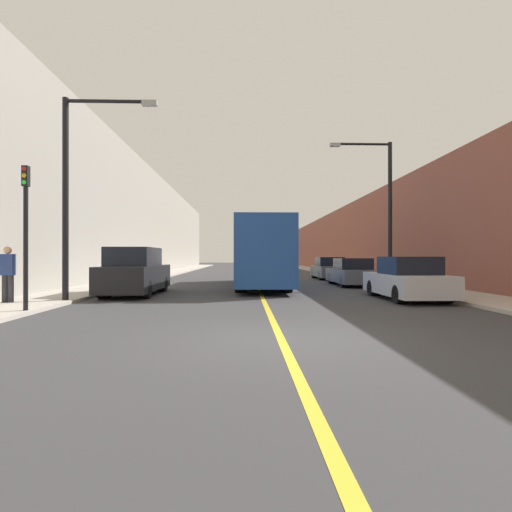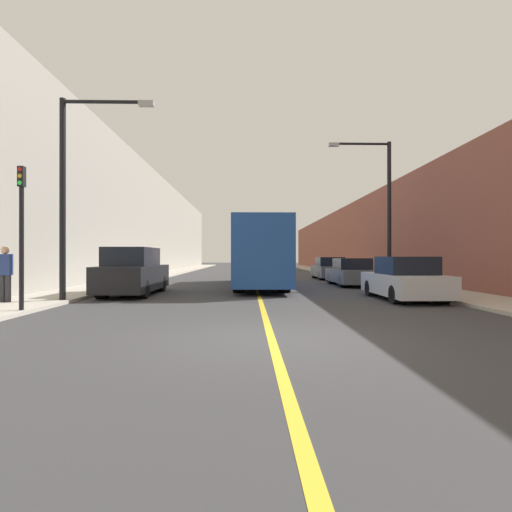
{
  "view_description": "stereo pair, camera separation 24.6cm",
  "coord_description": "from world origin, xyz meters",
  "px_view_note": "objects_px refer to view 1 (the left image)",
  "views": [
    {
      "loc": [
        -0.69,
        -7.42,
        1.54
      ],
      "look_at": [
        0.11,
        19.21,
        1.6
      ],
      "focal_mm": 28.0,
      "sensor_mm": 36.0,
      "label": 1
    },
    {
      "loc": [
        -0.45,
        -7.43,
        1.54
      ],
      "look_at": [
        0.11,
        19.21,
        1.6
      ],
      "focal_mm": 28.0,
      "sensor_mm": 36.0,
      "label": 2
    }
  ],
  "objects_px": {
    "car_right_far": "(329,269)",
    "pedestrian": "(8,273)",
    "street_lamp_left": "(76,181)",
    "parked_suv_left": "(135,273)",
    "street_lamp_right": "(384,202)",
    "car_right_near": "(407,280)",
    "traffic_light": "(26,231)",
    "car_right_mid": "(352,273)",
    "bus": "(260,253)"
  },
  "relations": [
    {
      "from": "car_right_far",
      "to": "pedestrian",
      "type": "bearing_deg",
      "value": -132.32
    },
    {
      "from": "car_right_far",
      "to": "street_lamp_left",
      "type": "relative_size",
      "value": 0.67
    },
    {
      "from": "parked_suv_left",
      "to": "street_lamp_right",
      "type": "relative_size",
      "value": 0.69
    },
    {
      "from": "car_right_near",
      "to": "traffic_light",
      "type": "xyz_separation_m",
      "value": [
        -11.7,
        -3.34,
        1.53
      ]
    },
    {
      "from": "street_lamp_right",
      "to": "car_right_mid",
      "type": "bearing_deg",
      "value": 129.54
    },
    {
      "from": "parked_suv_left",
      "to": "car_right_near",
      "type": "relative_size",
      "value": 1.14
    },
    {
      "from": "street_lamp_left",
      "to": "pedestrian",
      "type": "relative_size",
      "value": 3.8
    },
    {
      "from": "car_right_far",
      "to": "street_lamp_right",
      "type": "distance_m",
      "value": 8.58
    },
    {
      "from": "car_right_near",
      "to": "street_lamp_right",
      "type": "height_order",
      "value": "street_lamp_right"
    },
    {
      "from": "car_right_far",
      "to": "traffic_light",
      "type": "relative_size",
      "value": 1.16
    },
    {
      "from": "car_right_near",
      "to": "car_right_far",
      "type": "distance_m",
      "value": 13.27
    },
    {
      "from": "parked_suv_left",
      "to": "car_right_far",
      "type": "distance_m",
      "value": 15.18
    },
    {
      "from": "car_right_mid",
      "to": "street_lamp_left",
      "type": "height_order",
      "value": "street_lamp_left"
    },
    {
      "from": "car_right_mid",
      "to": "parked_suv_left",
      "type": "bearing_deg",
      "value": -154.08
    },
    {
      "from": "street_lamp_right",
      "to": "traffic_light",
      "type": "relative_size",
      "value": 1.86
    },
    {
      "from": "pedestrian",
      "to": "street_lamp_left",
      "type": "bearing_deg",
      "value": 18.78
    },
    {
      "from": "bus",
      "to": "car_right_near",
      "type": "bearing_deg",
      "value": -52.36
    },
    {
      "from": "car_right_mid",
      "to": "pedestrian",
      "type": "distance_m",
      "value": 15.69
    },
    {
      "from": "street_lamp_right",
      "to": "traffic_light",
      "type": "bearing_deg",
      "value": -145.25
    },
    {
      "from": "bus",
      "to": "parked_suv_left",
      "type": "xyz_separation_m",
      "value": [
        -5.24,
        -4.41,
        -0.85
      ]
    },
    {
      "from": "street_lamp_right",
      "to": "pedestrian",
      "type": "distance_m",
      "value": 16.36
    },
    {
      "from": "bus",
      "to": "pedestrian",
      "type": "xyz_separation_m",
      "value": [
        -8.29,
        -7.89,
        -0.71
      ]
    },
    {
      "from": "street_lamp_left",
      "to": "traffic_light",
      "type": "bearing_deg",
      "value": -95.11
    },
    {
      "from": "car_right_far",
      "to": "street_lamp_right",
      "type": "height_order",
      "value": "street_lamp_right"
    },
    {
      "from": "street_lamp_right",
      "to": "car_right_near",
      "type": "bearing_deg",
      "value": -101.53
    },
    {
      "from": "parked_suv_left",
      "to": "car_right_near",
      "type": "distance_m",
      "value": 10.48
    },
    {
      "from": "car_right_mid",
      "to": "street_lamp_left",
      "type": "bearing_deg",
      "value": -145.6
    },
    {
      "from": "bus",
      "to": "car_right_far",
      "type": "xyz_separation_m",
      "value": [
        5.04,
        6.75,
        -1.05
      ]
    },
    {
      "from": "pedestrian",
      "to": "bus",
      "type": "bearing_deg",
      "value": 43.56
    },
    {
      "from": "traffic_light",
      "to": "car_right_near",
      "type": "bearing_deg",
      "value": 15.94
    },
    {
      "from": "parked_suv_left",
      "to": "pedestrian",
      "type": "relative_size",
      "value": 2.78
    },
    {
      "from": "parked_suv_left",
      "to": "car_right_far",
      "type": "bearing_deg",
      "value": 47.37
    },
    {
      "from": "street_lamp_right",
      "to": "car_right_far",
      "type": "bearing_deg",
      "value": 98.28
    },
    {
      "from": "traffic_light",
      "to": "street_lamp_right",
      "type": "bearing_deg",
      "value": 34.75
    },
    {
      "from": "car_right_far",
      "to": "street_lamp_left",
      "type": "distance_m",
      "value": 18.43
    },
    {
      "from": "street_lamp_left",
      "to": "pedestrian",
      "type": "bearing_deg",
      "value": -161.22
    },
    {
      "from": "street_lamp_right",
      "to": "pedestrian",
      "type": "height_order",
      "value": "street_lamp_right"
    },
    {
      "from": "street_lamp_left",
      "to": "pedestrian",
      "type": "xyz_separation_m",
      "value": [
        -1.84,
        -0.63,
        -3.03
      ]
    },
    {
      "from": "car_right_mid",
      "to": "street_lamp_left",
      "type": "xyz_separation_m",
      "value": [
        -11.39,
        -7.79,
        3.39
      ]
    },
    {
      "from": "car_right_near",
      "to": "traffic_light",
      "type": "bearing_deg",
      "value": -164.06
    },
    {
      "from": "parked_suv_left",
      "to": "bus",
      "type": "bearing_deg",
      "value": 40.08
    },
    {
      "from": "street_lamp_right",
      "to": "parked_suv_left",
      "type": "bearing_deg",
      "value": -163.09
    },
    {
      "from": "car_right_near",
      "to": "car_right_mid",
      "type": "distance_m",
      "value": 7.05
    },
    {
      "from": "parked_suv_left",
      "to": "traffic_light",
      "type": "bearing_deg",
      "value": -104.8
    },
    {
      "from": "parked_suv_left",
      "to": "pedestrian",
      "type": "xyz_separation_m",
      "value": [
        -3.05,
        -3.48,
        0.14
      ]
    },
    {
      "from": "car_right_near",
      "to": "street_lamp_left",
      "type": "height_order",
      "value": "street_lamp_left"
    },
    {
      "from": "street_lamp_left",
      "to": "pedestrian",
      "type": "distance_m",
      "value": 3.6
    },
    {
      "from": "car_right_far",
      "to": "car_right_near",
      "type": "bearing_deg",
      "value": -90.06
    },
    {
      "from": "bus",
      "to": "car_right_mid",
      "type": "height_order",
      "value": "bus"
    },
    {
      "from": "car_right_mid",
      "to": "street_lamp_right",
      "type": "distance_m",
      "value": 4.1
    }
  ]
}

